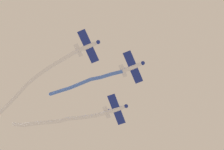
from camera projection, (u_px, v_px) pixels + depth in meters
airplane_lead at (133, 67)px, 90.91m from camera, size 7.25×6.10×1.92m
smoke_trail_lead at (85, 82)px, 93.90m from camera, size 11.02×14.99×3.82m
airplane_left_wing at (116, 109)px, 94.38m from camera, size 7.08×6.22×1.92m
smoke_trail_left_wing at (59, 120)px, 97.17m from camera, size 16.99×16.24×4.21m
airplane_right_wing at (88, 46)px, 89.60m from camera, size 7.27×6.09×1.92m
smoke_trail_right_wing at (19, 96)px, 92.34m from camera, size 10.29×32.33×2.84m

